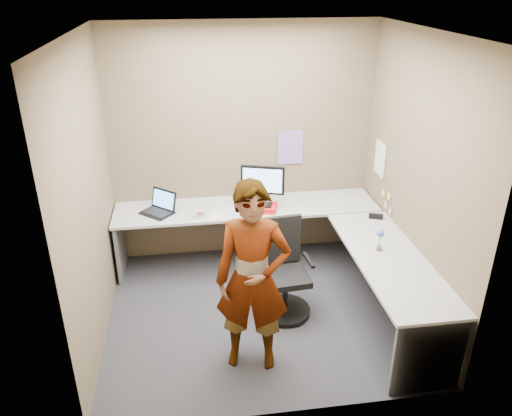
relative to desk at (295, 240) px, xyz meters
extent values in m
plane|color=#2A2A2F|center=(-0.44, -0.39, -0.59)|extent=(3.00, 3.00, 0.00)
plane|color=brown|center=(-0.44, 0.91, 0.76)|extent=(3.00, 0.00, 3.00)
plane|color=brown|center=(1.06, -0.39, 0.76)|extent=(0.00, 2.70, 2.70)
plane|color=brown|center=(-1.94, -0.39, 0.76)|extent=(0.00, 2.70, 2.70)
plane|color=white|center=(-0.44, -0.39, 2.11)|extent=(3.00, 3.00, 0.00)
cube|color=#A8A8A8|center=(-0.44, 0.59, 0.13)|extent=(2.96, 0.65, 0.03)
cube|color=#A8A8A8|center=(0.74, -0.71, 0.13)|extent=(0.65, 1.91, 0.03)
cube|color=#59595B|center=(-1.88, 0.59, -0.24)|extent=(0.04, 0.60, 0.70)
cube|color=#59595B|center=(1.00, 0.59, -0.24)|extent=(0.04, 0.60, 0.70)
cube|color=#59595B|center=(0.74, -1.63, -0.24)|extent=(0.60, 0.04, 0.70)
cube|color=red|center=(-0.27, 0.47, 0.17)|extent=(0.35, 0.30, 0.06)
cube|color=black|center=(-0.27, 0.47, 0.21)|extent=(0.23, 0.19, 0.01)
cube|color=black|center=(-0.27, 0.49, 0.28)|extent=(0.06, 0.05, 0.12)
cube|color=black|center=(-0.27, 0.49, 0.49)|extent=(0.47, 0.18, 0.32)
cube|color=#82B0E1|center=(-0.28, 0.47, 0.49)|extent=(0.41, 0.13, 0.27)
cube|color=black|center=(-1.43, 0.54, 0.15)|extent=(0.41, 0.40, 0.02)
cube|color=black|center=(-1.35, 0.63, 0.27)|extent=(0.29, 0.27, 0.22)
cube|color=#4C90F2|center=(-1.35, 0.63, 0.27)|extent=(0.25, 0.23, 0.18)
cube|color=#B7B7BC|center=(-0.97, 0.39, 0.16)|extent=(0.12, 0.08, 0.04)
sphere|color=#B6170C|center=(-0.97, 0.38, 0.19)|extent=(0.04, 0.04, 0.04)
cone|color=white|center=(-0.83, 0.36, 0.17)|extent=(0.10, 0.10, 0.06)
cube|color=black|center=(0.90, 0.09, 0.17)|extent=(0.15, 0.09, 0.05)
cylinder|color=brown|center=(0.69, -0.57, 0.16)|extent=(0.05, 0.05, 0.04)
cylinder|color=#338C3F|center=(0.69, -0.57, 0.25)|extent=(0.01, 0.01, 0.14)
sphere|color=blue|center=(0.69, -0.57, 0.32)|extent=(0.07, 0.07, 0.07)
cube|color=#846BB7|center=(0.11, 0.90, 0.71)|extent=(0.30, 0.01, 0.40)
cube|color=white|center=(1.05, 0.51, 0.66)|extent=(0.01, 0.28, 0.38)
cube|color=#F2E059|center=(1.05, 0.16, 0.36)|extent=(0.01, 0.07, 0.07)
cube|color=pink|center=(1.05, 0.21, 0.23)|extent=(0.01, 0.07, 0.07)
cube|color=pink|center=(1.05, 0.09, 0.21)|extent=(0.01, 0.07, 0.07)
cube|color=#F2E059|center=(1.05, 0.31, 0.33)|extent=(0.01, 0.07, 0.07)
cylinder|color=black|center=(-0.19, -0.44, -0.55)|extent=(0.52, 0.52, 0.04)
cylinder|color=black|center=(-0.19, -0.44, -0.35)|extent=(0.06, 0.06, 0.37)
cube|color=black|center=(-0.19, -0.44, -0.15)|extent=(0.46, 0.46, 0.06)
cube|color=black|center=(-0.21, -0.24, 0.15)|extent=(0.41, 0.08, 0.51)
cube|color=black|center=(-0.42, -0.47, 0.00)|extent=(0.06, 0.28, 0.03)
cube|color=black|center=(0.04, -0.42, 0.00)|extent=(0.06, 0.28, 0.03)
imported|color=#999399|center=(-0.60, -1.07, 0.26)|extent=(0.69, 0.52, 1.70)
camera|label=1|loc=(-1.06, -4.48, 2.54)|focal=35.00mm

